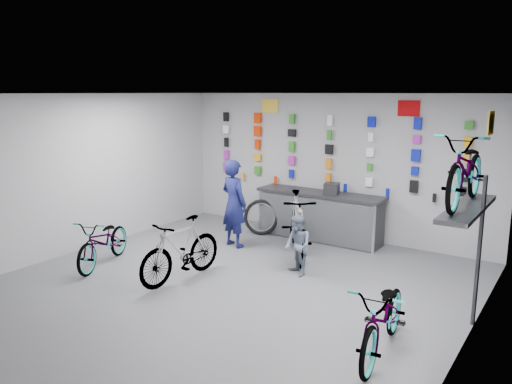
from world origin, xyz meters
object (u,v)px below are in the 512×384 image
Objects in this scene: counter at (319,216)px; clerk at (234,203)px; bike_center at (181,249)px; bike_service at (297,225)px; customer at (298,245)px; bike_left at (104,241)px; bike_right at (384,318)px.

clerk reaches higher than counter.
bike_center is 0.85× the size of bike_service.
counter is 2.16m from customer.
bike_left is 2.56m from clerk.
bike_center is at bearing -106.43° from customer.
clerk is (-3.95, 2.42, 0.41)m from bike_right.
counter is 1.55× the size of clerk.
bike_center is 2.30m from bike_service.
bike_left is at bearing 73.21° from clerk.
bike_center is at bearing 113.37° from clerk.
bike_right is at bearing -24.06° from bike_left.
bike_right is 4.65m from clerk.
counter is 1.58× the size of bike_center.
bike_service is at bearing -162.90° from clerk.
bike_right is (5.19, -0.23, 0.02)m from bike_left.
bike_service is (1.00, 2.06, 0.09)m from bike_center.
bike_service is (0.18, -1.25, 0.12)m from counter.
bike_center reaches higher than counter.
counter reaches higher than bike_left.
bike_left is at bearing -173.24° from bike_service.
counter is 1.34× the size of bike_service.
counter is 4.31m from bike_left.
bike_left is 3.42m from customer.
bike_service is 1.16× the size of clerk.
customer reaches higher than bike_right.
clerk is (-1.37, -0.11, 0.27)m from bike_service.
bike_left is (-2.43, -3.56, -0.05)m from counter.
bike_right is 1.01× the size of clerk.
bike_center is at bearing -13.05° from bike_left.
customer is at bearing 171.69° from clerk.
clerk is at bearing 142.41° from bike_right.
bike_right is 3.62m from bike_service.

